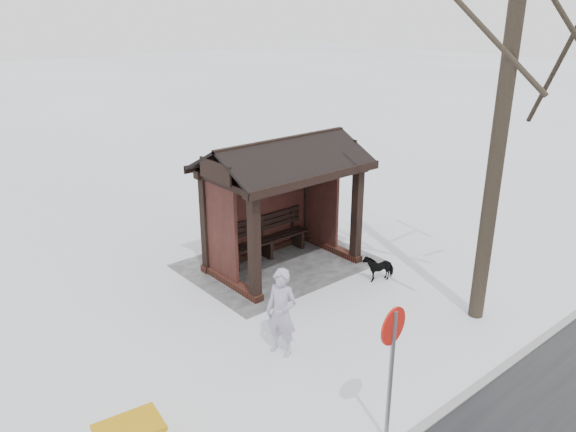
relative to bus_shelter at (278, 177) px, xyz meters
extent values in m
plane|color=white|center=(0.00, 0.16, -2.17)|extent=(120.00, 120.00, 0.00)
cube|color=gray|center=(0.00, 5.66, -2.16)|extent=(120.00, 0.15, 0.06)
cube|color=gray|center=(0.00, -0.04, -2.16)|extent=(4.20, 3.20, 0.02)
cube|color=#3D2016|center=(0.00, -0.74, -2.09)|extent=(3.30, 0.22, 0.16)
cube|color=#3D2016|center=(-1.50, 0.16, -2.09)|extent=(0.22, 2.10, 0.16)
cube|color=#3D2016|center=(1.50, 0.16, -2.09)|extent=(0.22, 2.10, 0.16)
cube|color=black|center=(-1.50, 1.06, -1.02)|extent=(0.20, 0.20, 2.30)
cube|color=black|center=(1.50, 1.06, -1.02)|extent=(0.20, 0.20, 2.30)
cube|color=black|center=(-1.50, -0.74, -1.02)|extent=(0.20, 0.20, 2.30)
cube|color=black|center=(1.50, -0.74, -1.02)|extent=(0.20, 0.20, 2.30)
cube|color=black|center=(0.00, -0.74, -0.94)|extent=(2.80, 0.08, 2.14)
cube|color=black|center=(-1.50, -0.16, -0.94)|extent=(0.08, 1.17, 2.14)
cube|color=black|center=(1.50, -0.16, -0.94)|extent=(0.08, 1.17, 2.14)
cube|color=black|center=(0.00, 1.06, 0.19)|extent=(3.40, 0.20, 0.18)
cube|color=black|center=(0.00, -0.74, 0.19)|extent=(3.40, 0.20, 0.18)
cylinder|color=black|center=(-1.50, 4.36, 2.11)|extent=(0.29, 0.29, 8.55)
imported|color=#A49DB8|center=(2.27, 2.85, -1.36)|extent=(0.57, 0.69, 1.61)
imported|color=black|center=(-1.22, 2.04, -1.87)|extent=(0.75, 0.51, 0.58)
cube|color=#BF830B|center=(5.46, 3.58, -1.55)|extent=(0.91, 0.68, 0.07)
cylinder|color=slate|center=(2.50, 5.46, -1.13)|extent=(0.06, 0.06, 2.07)
cylinder|color=red|center=(2.50, 5.44, -0.32)|extent=(0.54, 0.09, 0.54)
cylinder|color=white|center=(2.50, 5.42, -0.32)|extent=(0.41, 0.08, 0.41)
camera|label=1|loc=(7.67, 9.42, 3.61)|focal=35.00mm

